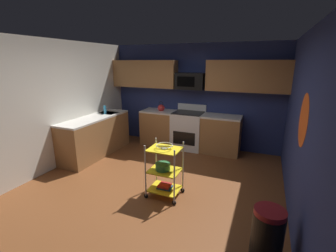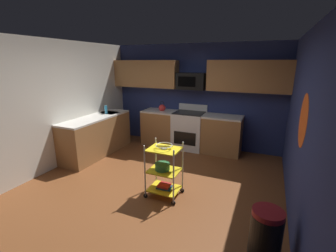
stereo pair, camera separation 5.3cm
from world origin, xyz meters
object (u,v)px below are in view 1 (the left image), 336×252
at_px(fruit_bowl, 165,146).
at_px(kettle, 161,108).
at_px(oven_range, 188,130).
at_px(rolling_cart, 165,170).
at_px(mixing_bowl_large, 163,166).
at_px(book_stack, 165,186).
at_px(microwave, 191,81).
at_px(trash_can, 267,236).
at_px(dish_soap_bottle, 105,110).

distance_m(fruit_bowl, kettle, 2.55).
distance_m(oven_range, rolling_cart, 2.32).
bearing_deg(mixing_bowl_large, book_stack, 0.00).
relative_size(rolling_cart, fruit_bowl, 3.36).
bearing_deg(rolling_cart, book_stack, 180.00).
relative_size(microwave, trash_can, 1.06).
xyz_separation_m(mixing_bowl_large, dish_soap_bottle, (-2.18, 1.40, 0.50)).
xyz_separation_m(microwave, dish_soap_bottle, (-1.86, -1.00, -0.68)).
bearing_deg(book_stack, dish_soap_bottle, 147.72).
relative_size(kettle, trash_can, 0.40).
xyz_separation_m(book_stack, trash_can, (1.57, -0.80, 0.17)).
height_order(kettle, dish_soap_bottle, kettle).
bearing_deg(kettle, rolling_cart, -64.30).
bearing_deg(rolling_cart, fruit_bowl, 180.00).
xyz_separation_m(oven_range, dish_soap_bottle, (-1.86, -0.90, 0.54)).
relative_size(oven_range, kettle, 4.17).
bearing_deg(mixing_bowl_large, trash_can, -26.54).
bearing_deg(kettle, oven_range, 0.29).
xyz_separation_m(oven_range, mixing_bowl_large, (0.32, -2.30, 0.04)).
relative_size(book_stack, dish_soap_bottle, 1.27).
bearing_deg(trash_can, kettle, 130.83).
bearing_deg(trash_can, oven_range, 121.81).
distance_m(oven_range, fruit_bowl, 2.36).
distance_m(microwave, mixing_bowl_large, 2.70).
distance_m(oven_range, book_stack, 2.34).
bearing_deg(rolling_cart, trash_can, -26.98).
distance_m(mixing_bowl_large, trash_can, 1.80).
height_order(oven_range, trash_can, oven_range).
bearing_deg(fruit_bowl, rolling_cart, 0.00).
bearing_deg(oven_range, mixing_bowl_large, -82.04).
height_order(rolling_cart, book_stack, rolling_cart).
height_order(microwave, kettle, microwave).
distance_m(oven_range, kettle, 0.91).
relative_size(book_stack, kettle, 0.97).
bearing_deg(kettle, mixing_bowl_large, -64.92).
distance_m(book_stack, kettle, 2.68).
bearing_deg(mixing_bowl_large, microwave, 97.63).
distance_m(book_stack, dish_soap_bottle, 2.76).
bearing_deg(mixing_bowl_large, dish_soap_bottle, 147.36).
xyz_separation_m(rolling_cart, kettle, (-1.10, 2.29, 0.54)).
relative_size(mixing_bowl_large, book_stack, 0.99).
height_order(microwave, trash_can, microwave).
xyz_separation_m(book_stack, dish_soap_bottle, (-2.21, 1.40, 0.86)).
relative_size(oven_range, mixing_bowl_large, 4.37).
bearing_deg(dish_soap_bottle, kettle, 38.86).
bearing_deg(dish_soap_bottle, rolling_cart, -32.28).
xyz_separation_m(dish_soap_bottle, trash_can, (3.78, -2.20, -0.69)).
xyz_separation_m(mixing_bowl_large, kettle, (-1.07, 2.29, 0.48)).
bearing_deg(book_stack, fruit_bowl, 180.00).
height_order(mixing_bowl_large, trash_can, trash_can).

